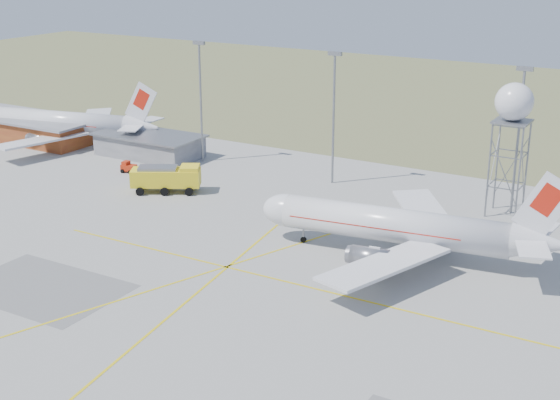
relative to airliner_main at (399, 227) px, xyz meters
The scene contains 11 objects.
grass_strip 97.57m from the airliner_main, 96.08° to the left, with size 400.00×120.00×0.03m, color #556738.
building_orange 87.43m from the airliner_main, 167.48° to the left, with size 33.00×12.00×4.30m.
building_grey 59.20m from the airliner_main, 159.26° to the left, with size 19.00×10.00×3.90m.
mast_a 51.47m from the airliner_main, 153.15° to the left, with size 2.20×0.50×20.50m.
mast_b 31.74m from the airliner_main, 131.54° to the left, with size 2.20×0.50×20.50m.
mast_c 25.55m from the airliner_main, 71.53° to the left, with size 2.20×0.50×20.50m.
airliner_main is the anchor object (origin of this frame).
airliner_far 77.35m from the airliner_main, 164.74° to the left, with size 36.26×34.65×12.41m.
radar_tower 23.61m from the airliner_main, 72.00° to the left, with size 5.11×5.11×18.49m.
fire_truck 40.20m from the airliner_main, behind, with size 10.68×8.09×4.13m.
baggage_tug 53.12m from the airliner_main, 167.79° to the left, with size 2.51×2.10×1.83m.
Camera 1 is at (42.02, -39.25, 36.56)m, focal length 50.00 mm.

